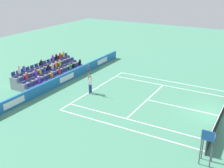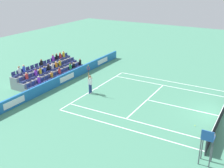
# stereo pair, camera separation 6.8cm
# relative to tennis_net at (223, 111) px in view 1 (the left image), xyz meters

# --- Properties ---
(ground_plane) EXTENTS (80.00, 80.00, 0.00)m
(ground_plane) POSITION_rel_tennis_net_xyz_m (0.00, 0.00, -0.49)
(ground_plane) COLOR #47896B
(line_baseline) EXTENTS (10.97, 0.10, 0.01)m
(line_baseline) POSITION_rel_tennis_net_xyz_m (0.00, -11.89, -0.49)
(line_baseline) COLOR white
(line_baseline) RESTS_ON ground
(line_service) EXTENTS (8.23, 0.10, 0.01)m
(line_service) POSITION_rel_tennis_net_xyz_m (0.00, -6.40, -0.49)
(line_service) COLOR white
(line_service) RESTS_ON ground
(line_centre_service) EXTENTS (0.10, 6.40, 0.01)m
(line_centre_service) POSITION_rel_tennis_net_xyz_m (0.00, -3.20, -0.49)
(line_centre_service) COLOR white
(line_centre_service) RESTS_ON ground
(line_singles_sideline_left) EXTENTS (0.10, 11.89, 0.01)m
(line_singles_sideline_left) POSITION_rel_tennis_net_xyz_m (4.12, -5.95, -0.49)
(line_singles_sideline_left) COLOR white
(line_singles_sideline_left) RESTS_ON ground
(line_singles_sideline_right) EXTENTS (0.10, 11.89, 0.01)m
(line_singles_sideline_right) POSITION_rel_tennis_net_xyz_m (-4.12, -5.95, -0.49)
(line_singles_sideline_right) COLOR white
(line_singles_sideline_right) RESTS_ON ground
(line_doubles_sideline_left) EXTENTS (0.10, 11.89, 0.01)m
(line_doubles_sideline_left) POSITION_rel_tennis_net_xyz_m (5.49, -5.95, -0.49)
(line_doubles_sideline_left) COLOR white
(line_doubles_sideline_left) RESTS_ON ground
(line_doubles_sideline_right) EXTENTS (0.10, 11.89, 0.01)m
(line_doubles_sideline_right) POSITION_rel_tennis_net_xyz_m (-5.49, -5.95, -0.49)
(line_doubles_sideline_right) COLOR white
(line_doubles_sideline_right) RESTS_ON ground
(line_centre_mark) EXTENTS (0.10, 0.20, 0.01)m
(line_centre_mark) POSITION_rel_tennis_net_xyz_m (0.00, -11.79, -0.49)
(line_centre_mark) COLOR white
(line_centre_mark) RESTS_ON ground
(sponsor_barrier) EXTENTS (21.14, 0.22, 0.97)m
(sponsor_barrier) POSITION_rel_tennis_net_xyz_m (0.00, -15.54, -0.01)
(sponsor_barrier) COLOR #1E66AD
(sponsor_barrier) RESTS_ON ground
(tennis_net) EXTENTS (11.97, 0.10, 1.07)m
(tennis_net) POSITION_rel_tennis_net_xyz_m (0.00, 0.00, 0.00)
(tennis_net) COLOR #33383D
(tennis_net) RESTS_ON ground
(tennis_player) EXTENTS (0.53, 0.36, 2.85)m
(tennis_player) POSITION_rel_tennis_net_xyz_m (1.27, -11.68, 0.50)
(tennis_player) COLOR navy
(tennis_player) RESTS_ON ground
(umpire_chair) EXTENTS (0.70, 0.70, 2.34)m
(umpire_chair) POSITION_rel_tennis_net_xyz_m (6.76, 0.15, 1.03)
(umpire_chair) COLOR #474C54
(umpire_chair) RESTS_ON ground
(stadium_stand) EXTENTS (8.68, 2.85, 2.19)m
(stadium_stand) POSITION_rel_tennis_net_xyz_m (-0.01, -17.85, 0.07)
(stadium_stand) COLOR gray
(stadium_stand) RESTS_ON ground
(loose_tennis_ball) EXTENTS (0.07, 0.07, 0.07)m
(loose_tennis_ball) POSITION_rel_tennis_net_xyz_m (2.57, -1.47, -0.46)
(loose_tennis_ball) COLOR #D1E533
(loose_tennis_ball) RESTS_ON ground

